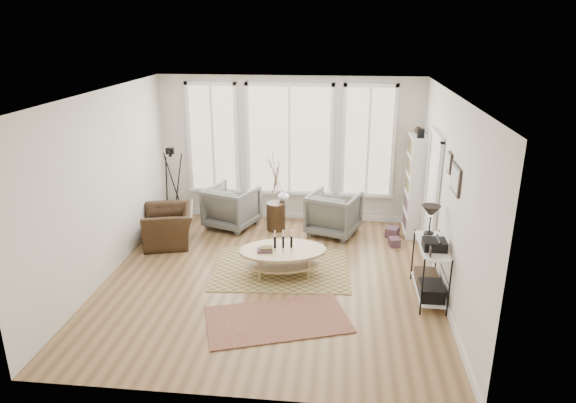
# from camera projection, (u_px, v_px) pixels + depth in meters

# --- Properties ---
(room) EXTENTS (5.50, 5.54, 2.90)m
(room) POSITION_uv_depth(u_px,v_px,m) (272.00, 193.00, 7.69)
(room) COLOR #936F47
(room) RESTS_ON ground
(bay_window) EXTENTS (4.14, 0.12, 2.24)m
(bay_window) POSITION_uv_depth(u_px,v_px,m) (289.00, 142.00, 10.16)
(bay_window) COLOR tan
(bay_window) RESTS_ON ground
(door) EXTENTS (0.09, 1.06, 2.22)m
(door) POSITION_uv_depth(u_px,v_px,m) (432.00, 195.00, 8.59)
(door) COLOR silver
(door) RESTS_ON ground
(bookcase) EXTENTS (0.31, 0.85, 2.06)m
(bookcase) POSITION_uv_depth(u_px,v_px,m) (415.00, 185.00, 9.67)
(bookcase) COLOR white
(bookcase) RESTS_ON ground
(low_shelf) EXTENTS (0.38, 1.08, 1.30)m
(low_shelf) POSITION_uv_depth(u_px,v_px,m) (430.00, 265.00, 7.45)
(low_shelf) COLOR white
(low_shelf) RESTS_ON ground
(wall_art) EXTENTS (0.04, 0.88, 0.44)m
(wall_art) POSITION_uv_depth(u_px,v_px,m) (454.00, 175.00, 7.01)
(wall_art) COLOR black
(wall_art) RESTS_ON ground
(rug_main) EXTENTS (2.31, 1.79, 0.01)m
(rug_main) POSITION_uv_depth(u_px,v_px,m) (281.00, 268.00, 8.47)
(rug_main) COLOR brown
(rug_main) RESTS_ON ground
(rug_runner) EXTENTS (2.15, 1.62, 0.01)m
(rug_runner) POSITION_uv_depth(u_px,v_px,m) (277.00, 319.00, 7.00)
(rug_runner) COLOR maroon
(rug_runner) RESTS_ON ground
(coffee_table) EXTENTS (1.52, 1.12, 0.64)m
(coffee_table) POSITION_uv_depth(u_px,v_px,m) (282.00, 255.00, 8.18)
(coffee_table) COLOR tan
(coffee_table) RESTS_ON ground
(armchair_left) EXTENTS (1.14, 1.16, 0.83)m
(armchair_left) POSITION_uv_depth(u_px,v_px,m) (232.00, 207.00, 10.11)
(armchair_left) COLOR slate
(armchair_left) RESTS_ON ground
(armchair_right) EXTENTS (1.13, 1.15, 0.82)m
(armchair_right) POSITION_uv_depth(u_px,v_px,m) (334.00, 213.00, 9.77)
(armchair_right) COLOR slate
(armchair_right) RESTS_ON ground
(side_table) EXTENTS (0.37, 0.37, 1.54)m
(side_table) POSITION_uv_depth(u_px,v_px,m) (276.00, 194.00, 9.85)
(side_table) COLOR #332215
(side_table) RESTS_ON ground
(vase) EXTENTS (0.28, 0.28, 0.23)m
(vase) POSITION_uv_depth(u_px,v_px,m) (283.00, 195.00, 9.99)
(vase) COLOR silver
(vase) RESTS_ON side_table
(accent_chair) EXTENTS (1.22, 1.13, 0.66)m
(accent_chair) POSITION_uv_depth(u_px,v_px,m) (169.00, 226.00, 9.38)
(accent_chair) COLOR #332215
(accent_chair) RESTS_ON ground
(tripod_camera) EXTENTS (0.55, 0.55, 1.57)m
(tripod_camera) POSITION_uv_depth(u_px,v_px,m) (173.00, 190.00, 10.12)
(tripod_camera) COLOR black
(tripod_camera) RESTS_ON ground
(book_stack_near) EXTENTS (0.30, 0.33, 0.18)m
(book_stack_near) POSITION_uv_depth(u_px,v_px,m) (392.00, 232.00, 9.74)
(book_stack_near) COLOR brown
(book_stack_near) RESTS_ON ground
(book_stack_far) EXTENTS (0.22, 0.26, 0.15)m
(book_stack_far) POSITION_uv_depth(u_px,v_px,m) (394.00, 242.00, 9.33)
(book_stack_far) COLOR brown
(book_stack_far) RESTS_ON ground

